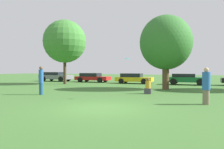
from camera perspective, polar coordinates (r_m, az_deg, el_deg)
The scene contains 11 objects.
ground_plane at distance 9.81m, azimuth -2.69°, elevation -8.45°, with size 120.00×120.00×0.00m, color #3D6B2D.
person_thrower at distance 15.45m, azimuth -17.46°, elevation -1.34°, with size 0.30×0.30×1.86m.
person_catcher at distance 11.56m, azimuth 22.68°, elevation -2.69°, with size 0.37×0.37×1.75m.
frisbee at distance 12.71m, azimuth 3.86°, elevation 4.03°, with size 0.23×0.22×0.08m.
bystander_sitting at distance 15.50m, azimuth 9.09°, elevation -3.23°, with size 0.46×0.39×1.08m.
tree_0 at distance 26.02m, azimuth -11.85°, elevation 8.16°, with size 4.78×4.78×7.16m.
tree_1 at distance 19.44m, azimuth 13.44°, elevation 7.81°, with size 4.32×4.32×6.15m.
parked_car_grey at distance 32.11m, azimuth -14.08°, elevation -0.43°, with size 4.52×2.05×1.26m.
parked_car_red at distance 29.24m, azimuth -5.02°, elevation -0.69°, with size 4.47×2.05×1.17m.
parked_car_yellow at distance 26.39m, azimuth 5.46°, elevation -0.93°, with size 4.28×1.95×1.18m.
parked_car_green at distance 25.39m, azimuth 18.23°, elevation -1.02°, with size 4.23×2.00×1.18m.
Camera 1 is at (4.07, -8.77, 1.67)m, focal length 36.21 mm.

